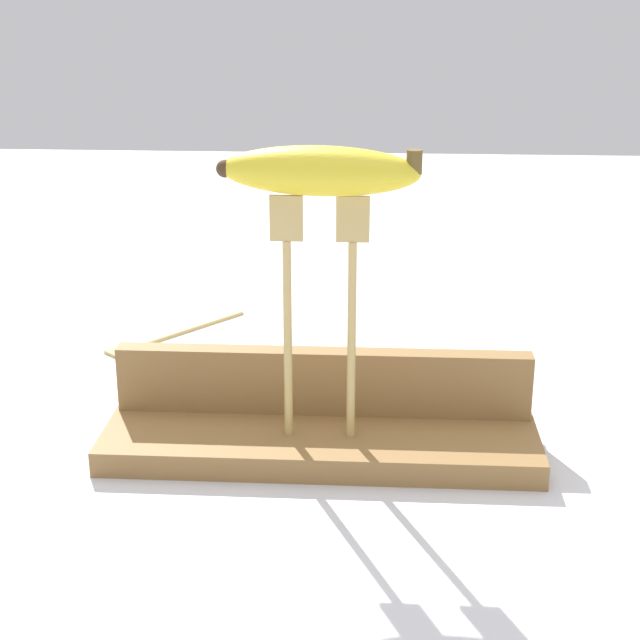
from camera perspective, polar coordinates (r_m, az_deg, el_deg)
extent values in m
plane|color=silver|center=(0.84, 0.00, -7.84)|extent=(3.00, 3.00, 0.00)
cube|color=olive|center=(0.84, 0.00, -7.18)|extent=(0.37, 0.10, 0.02)
cube|color=olive|center=(0.86, 0.17, -3.57)|extent=(0.36, 0.02, 0.06)
cylinder|color=tan|center=(0.80, -1.88, -1.20)|extent=(0.01, 0.01, 0.17)
cube|color=tan|center=(0.77, -1.97, 5.93)|extent=(0.03, 0.01, 0.04)
cylinder|color=tan|center=(0.79, 1.84, -1.28)|extent=(0.01, 0.01, 0.17)
cube|color=tan|center=(0.76, 1.93, 5.87)|extent=(0.03, 0.01, 0.04)
ellipsoid|color=yellow|center=(0.76, -0.02, 8.65)|extent=(0.16, 0.06, 0.04)
cylinder|color=brown|center=(0.75, 5.50, 9.13)|extent=(0.01, 0.01, 0.02)
sphere|color=#3F2D19|center=(0.77, -5.52, 8.77)|extent=(0.01, 0.01, 0.01)
cylinder|color=tan|center=(1.13, -7.41, -0.43)|extent=(0.10, 0.12, 0.01)
cube|color=tan|center=(1.08, -11.27, -1.67)|extent=(0.04, 0.04, 0.01)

